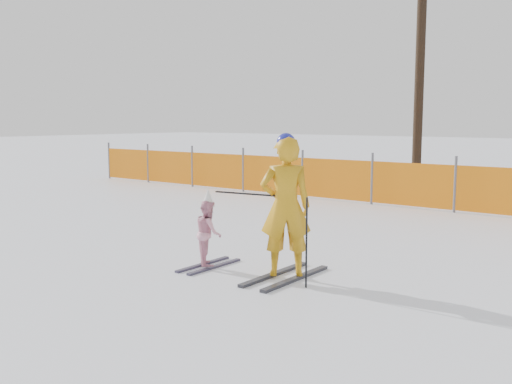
# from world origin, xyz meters

# --- Properties ---
(ground) EXTENTS (120.00, 120.00, 0.00)m
(ground) POSITION_xyz_m (0.00, 0.00, 0.00)
(ground) COLOR white
(ground) RESTS_ON ground
(adult) EXTENTS (0.78, 1.43, 1.88)m
(adult) POSITION_xyz_m (0.90, -0.05, 0.94)
(adult) COLOR black
(adult) RESTS_ON ground
(child) EXTENTS (0.56, 1.05, 1.09)m
(child) POSITION_xyz_m (-0.27, -0.23, 0.50)
(child) COLOR black
(child) RESTS_ON ground
(ski_poles) EXTENTS (1.51, 0.20, 1.12)m
(ski_poles) POSITION_xyz_m (0.88, -0.20, 0.79)
(ski_poles) COLOR black
(ski_poles) RESTS_ON ground
(safety_fence) EXTENTS (17.59, 0.06, 1.25)m
(safety_fence) POSITION_xyz_m (-2.42, 6.55, 0.56)
(safety_fence) COLOR #595960
(safety_fence) RESTS_ON ground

